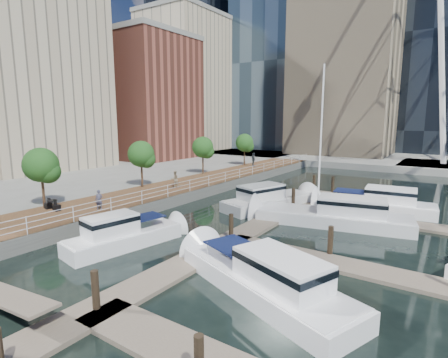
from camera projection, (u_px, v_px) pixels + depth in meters
ground at (93, 276)px, 17.34m from camera, size 520.00×520.00×0.00m
boardwalk at (167, 193)px, 34.47m from camera, size 6.00×60.00×1.00m
seawall at (191, 197)px, 32.82m from camera, size 0.25×60.00×1.00m
land_inland at (26, 171)px, 49.30m from camera, size 48.00×90.00×1.00m
land_far at (398, 144)px, 100.72m from camera, size 200.00×114.00×1.00m
railing at (190, 186)px, 32.71m from camera, size 0.10×60.00×1.05m
floating_docks at (318, 240)px, 21.05m from camera, size 16.00×34.00×2.60m
midrise_condos at (102, 83)px, 55.44m from camera, size 19.00×67.00×28.00m
street_trees at (141, 154)px, 34.33m from camera, size 2.60×42.60×4.60m
yacht_foreground at (263, 293)px, 15.66m from camera, size 10.77×6.46×2.15m
pedestrian_near at (99, 200)px, 26.00m from camera, size 0.66×0.59×1.51m
pedestrian_mid at (175, 179)px, 34.34m from camera, size 0.94×1.02×1.69m
pedestrian_far at (254, 160)px, 49.91m from camera, size 1.18×1.09×1.94m
moored_yachts at (335, 234)px, 23.69m from camera, size 25.92×31.68×11.50m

